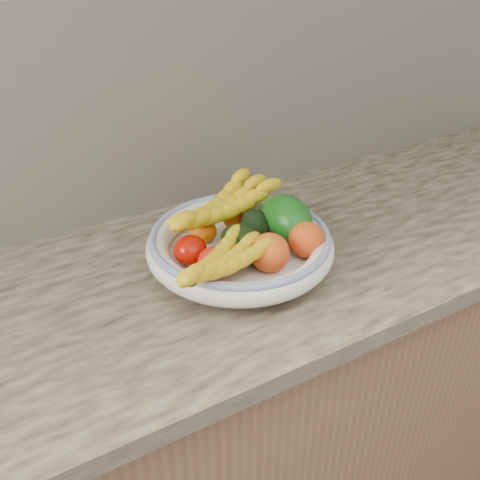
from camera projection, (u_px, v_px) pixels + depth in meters
name	position (u px, v px, depth m)	size (l,w,h in m)	color
kitchen_counter	(235.00, 399.00, 1.38)	(2.44, 0.66, 1.40)	brown
fruit_bowl	(240.00, 245.00, 1.11)	(0.39, 0.39, 0.08)	white
clementine_back_left	(203.00, 231.00, 1.14)	(0.06, 0.06, 0.05)	orange
clementine_back_right	(234.00, 218.00, 1.19)	(0.05, 0.05, 0.05)	#FD5B05
tomato_left	(190.00, 250.00, 1.06)	(0.07, 0.07, 0.06)	#AC0C01
tomato_near_left	(215.00, 262.00, 1.03)	(0.07, 0.07, 0.06)	#B62111
avocado_center	(244.00, 243.00, 1.08)	(0.08, 0.11, 0.08)	black
avocado_right	(255.00, 226.00, 1.14)	(0.07, 0.10, 0.07)	black
green_mango	(286.00, 220.00, 1.14)	(0.09, 0.15, 0.10)	#0E4A0E
peach_front	(270.00, 253.00, 1.05)	(0.08, 0.08, 0.08)	orange
peach_right	(306.00, 240.00, 1.09)	(0.07, 0.07, 0.07)	orange
banana_bunch_back	(222.00, 210.00, 1.15)	(0.32, 0.12, 0.09)	yellow
banana_bunch_front	(222.00, 265.00, 0.99)	(0.25, 0.10, 0.07)	yellow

